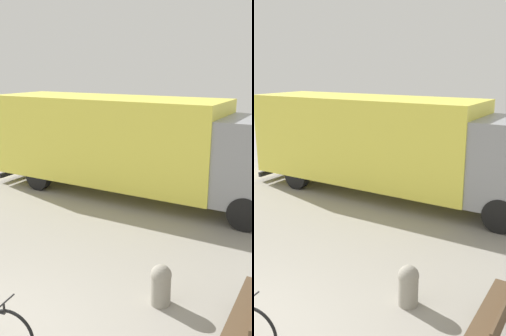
% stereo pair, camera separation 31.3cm
% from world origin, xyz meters
% --- Properties ---
extents(delivery_truck, '(9.32, 3.02, 2.98)m').
position_xyz_m(delivery_truck, '(-1.86, 7.15, 1.65)').
color(delivery_truck, '#EAE04C').
rests_on(delivery_truck, ground).
extents(park_bench, '(0.54, 1.82, 0.78)m').
position_xyz_m(park_bench, '(3.18, 2.70, 0.45)').
color(park_bench, brown).
rests_on(park_bench, ground).
extents(bollard_near_bench, '(0.35, 0.35, 0.71)m').
position_xyz_m(bollard_near_bench, '(1.69, 2.69, 0.38)').
color(bollard_near_bench, gray).
rests_on(bollard_near_bench, ground).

